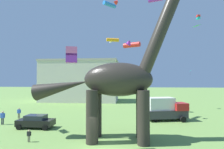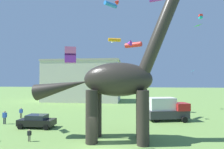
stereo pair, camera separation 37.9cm
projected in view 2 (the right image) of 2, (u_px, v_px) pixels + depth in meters
The scene contains 14 objects.
dinosaur_sculpture at pixel (117, 79), 17.34m from camera, with size 15.27×3.24×15.96m.
parked_sedan_left at pixel (37, 121), 21.64m from camera, with size 4.21×2.00×1.55m.
parked_box_truck at pixel (167, 109), 25.40m from camera, with size 5.93×3.32×3.20m.
person_far_spectator at pixel (29, 134), 16.82m from camera, with size 0.43×0.19×1.14m.
person_strolling_adult at pixel (5, 116), 23.43m from camera, with size 0.64×0.28×1.71m.
person_near_flyer at pixel (21, 112), 27.05m from camera, with size 0.58×0.26×1.55m.
kite_high_left at pixel (193, 71), 35.15m from camera, with size 0.58×0.76×0.91m.
kite_near_low at pixel (198, 25), 23.93m from camera, with size 0.92×1.12×0.22m.
kite_trailing at pixel (112, 4), 26.55m from camera, with size 2.24×2.21×0.63m.
kite_mid_right at pixel (114, 40), 36.80m from camera, with size 2.57×2.43×0.73m.
kite_high_right at pixel (70, 55), 14.38m from camera, with size 1.10×1.10×1.23m.
kite_apex at pixel (201, 17), 31.74m from camera, with size 0.58×0.58×0.74m.
kite_far_left at pixel (132, 45), 31.83m from camera, with size 3.14×3.17×0.91m.
background_building_block at pixel (83, 81), 49.07m from camera, with size 20.08×9.90×10.92m.
Camera 2 is at (2.53, -14.45, 5.76)m, focal length 29.06 mm.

